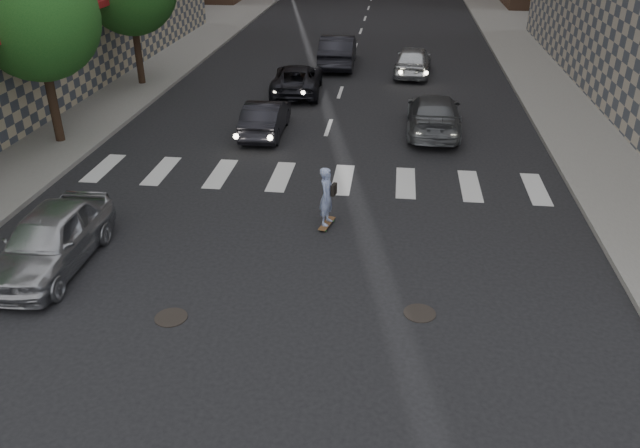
# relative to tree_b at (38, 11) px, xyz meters

# --- Properties ---
(ground) EXTENTS (160.00, 160.00, 0.00)m
(ground) POSITION_rel_tree_b_xyz_m (9.45, -11.14, -4.65)
(ground) COLOR black
(ground) RESTS_ON ground
(sidewalk_left) EXTENTS (13.00, 80.00, 0.15)m
(sidewalk_left) POSITION_rel_tree_b_xyz_m (-5.05, 8.86, -4.57)
(sidewalk_left) COLOR gray
(sidewalk_left) RESTS_ON ground
(tree_b) EXTENTS (4.20, 4.20, 6.60)m
(tree_b) POSITION_rel_tree_b_xyz_m (0.00, 0.00, 0.00)
(tree_b) COLOR #382619
(tree_b) RESTS_ON sidewalk_left
(manhole_b) EXTENTS (0.70, 0.70, 0.02)m
(manhole_b) POSITION_rel_tree_b_xyz_m (7.45, -9.94, -4.64)
(manhole_b) COLOR black
(manhole_b) RESTS_ON ground
(manhole_c) EXTENTS (0.70, 0.70, 0.02)m
(manhole_c) POSITION_rel_tree_b_xyz_m (12.75, -9.14, -4.64)
(manhole_c) COLOR black
(manhole_c) RESTS_ON ground
(skateboarder) EXTENTS (0.52, 0.89, 1.72)m
(skateboarder) POSITION_rel_tree_b_xyz_m (10.31, -5.35, -3.74)
(skateboarder) COLOR brown
(skateboarder) RESTS_ON ground
(silver_sedan) EXTENTS (1.79, 4.33, 1.47)m
(silver_sedan) POSITION_rel_tree_b_xyz_m (3.95, -8.21, -3.91)
(silver_sedan) COLOR #A8A9AF
(silver_sedan) RESTS_ON ground
(traffic_car_a) EXTENTS (1.44, 3.94, 1.29)m
(traffic_car_a) POSITION_rel_tree_b_xyz_m (7.17, 1.86, -4.00)
(traffic_car_a) COLOR black
(traffic_car_a) RESTS_ON ground
(traffic_car_b) EXTENTS (2.07, 4.92, 1.42)m
(traffic_car_b) POSITION_rel_tree_b_xyz_m (13.47, 2.86, -3.94)
(traffic_car_b) COLOR #505357
(traffic_car_b) RESTS_ON ground
(traffic_car_c) EXTENTS (2.42, 4.75, 1.28)m
(traffic_car_c) POSITION_rel_tree_b_xyz_m (7.49, 7.56, -4.00)
(traffic_car_c) COLOR black
(traffic_car_c) RESTS_ON ground
(traffic_car_d) EXTENTS (2.07, 4.41, 1.46)m
(traffic_car_d) POSITION_rel_tree_b_xyz_m (12.78, 11.55, -3.92)
(traffic_car_d) COLOR silver
(traffic_car_d) RESTS_ON ground
(traffic_car_e) EXTENTS (1.88, 5.07, 1.66)m
(traffic_car_e) POSITION_rel_tree_b_xyz_m (8.85, 12.86, -3.82)
(traffic_car_e) COLOR black
(traffic_car_e) RESTS_ON ground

